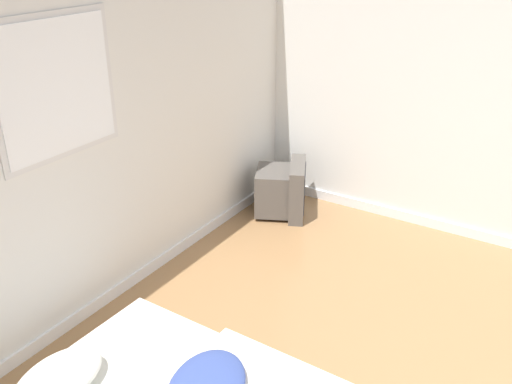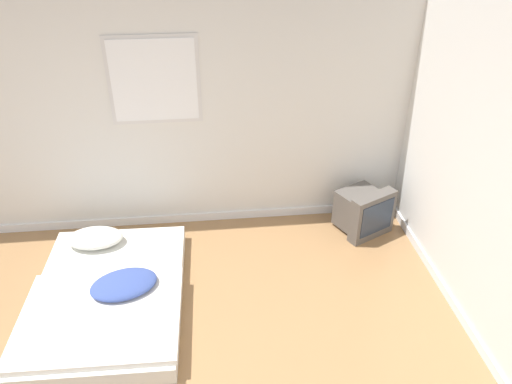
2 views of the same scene
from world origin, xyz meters
name	(u,v)px [view 2 (image 2 of 2)]	position (x,y,z in m)	size (l,w,h in m)	color
wall_back	(117,110)	(0.00, 2.70, 1.29)	(8.08, 0.08, 2.60)	silver
mattress_bed	(108,295)	(-0.09, 1.48, 0.11)	(1.28, 1.79, 0.29)	silver
crt_tv	(363,211)	(2.38, 2.32, 0.23)	(0.61, 0.59, 0.49)	#56514C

